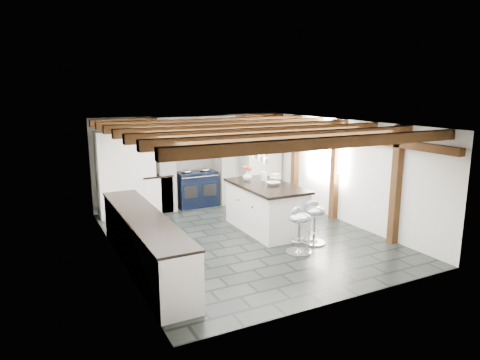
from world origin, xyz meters
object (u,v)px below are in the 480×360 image
bar_stool_near (314,217)px  bar_stool_far (299,225)px  range_cooker (196,188)px  kitchen_island (265,207)px

bar_stool_near → bar_stool_far: 0.62m
bar_stool_near → range_cooker: bearing=117.0°
bar_stool_near → bar_stool_far: (-0.56, -0.28, 0.01)m
kitchen_island → bar_stool_near: 1.21m
range_cooker → kitchen_island: (0.61, -2.47, 0.04)m
kitchen_island → bar_stool_near: size_ratio=2.39×
bar_stool_far → range_cooker: bearing=74.2°
range_cooker → bar_stool_far: size_ratio=1.16×
range_cooker → bar_stool_far: 3.92m
kitchen_island → bar_stool_far: (-0.13, -1.42, 0.03)m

